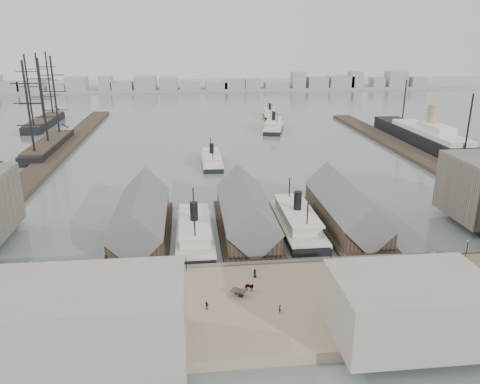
{
  "coord_description": "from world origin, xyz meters",
  "views": [
    {
      "loc": [
        -13.51,
        -92.28,
        47.53
      ],
      "look_at": [
        0.0,
        30.0,
        6.0
      ],
      "focal_mm": 35.0,
      "sensor_mm": 36.0,
      "label": 1
    }
  ],
  "objects": [
    {
      "name": "ground",
      "position": [
        0.0,
        0.0,
        0.0
      ],
      "size": [
        900.0,
        900.0,
        0.0
      ],
      "primitive_type": "plane",
      "color": "slate",
      "rests_on": "ground"
    },
    {
      "name": "quay",
      "position": [
        0.0,
        -20.0,
        1.0
      ],
      "size": [
        180.0,
        30.0,
        2.0
      ],
      "primitive_type": "cube",
      "color": "#8B785D",
      "rests_on": "ground"
    },
    {
      "name": "seawall",
      "position": [
        0.0,
        -5.2,
        1.15
      ],
      "size": [
        180.0,
        1.2,
        2.3
      ],
      "primitive_type": "cube",
      "color": "#59544C",
      "rests_on": "ground"
    },
    {
      "name": "west_wharf",
      "position": [
        -68.0,
        100.0,
        0.8
      ],
      "size": [
        10.0,
        220.0,
        1.6
      ],
      "primitive_type": "cube",
      "color": "#2D231C",
      "rests_on": "ground"
    },
    {
      "name": "east_wharf",
      "position": [
        78.0,
        90.0,
        0.8
      ],
      "size": [
        10.0,
        180.0,
        1.6
      ],
      "primitive_type": "cube",
      "color": "#2D231C",
      "rests_on": "ground"
    },
    {
      "name": "ferry_shed_west",
      "position": [
        -26.0,
        16.88,
        4.64
      ],
      "size": [
        14.0,
        42.0,
        12.6
      ],
      "color": "#2D231C",
      "rests_on": "ground"
    },
    {
      "name": "ferry_shed_center",
      "position": [
        0.0,
        16.88,
        4.64
      ],
      "size": [
        14.0,
        42.0,
        12.6
      ],
      "color": "#2D231C",
      "rests_on": "ground"
    },
    {
      "name": "ferry_shed_east",
      "position": [
        26.0,
        16.88,
        4.64
      ],
      "size": [
        14.0,
        42.0,
        12.6
      ],
      "color": "#2D231C",
      "rests_on": "ground"
    },
    {
      "name": "street_bldg_center",
      "position": [
        20.0,
        -32.0,
        7.0
      ],
      "size": [
        24.0,
        16.0,
        10.0
      ],
      "primitive_type": "cube",
      "color": "gray",
      "rests_on": "quay"
    },
    {
      "name": "street_bldg_west",
      "position": [
        -30.0,
        -32.0,
        8.0
      ],
      "size": [
        30.0,
        16.0,
        12.0
      ],
      "primitive_type": "cube",
      "color": "gray",
      "rests_on": "quay"
    },
    {
      "name": "lamp_post_far_w",
      "position": [
        -45.0,
        -7.0,
        4.71
      ],
      "size": [
        0.44,
        0.44,
        3.92
      ],
      "color": "black",
      "rests_on": "quay"
    },
    {
      "name": "lamp_post_near_w",
      "position": [
        -15.0,
        -7.0,
        4.71
      ],
      "size": [
        0.44,
        0.44,
        3.92
      ],
      "color": "black",
      "rests_on": "quay"
    },
    {
      "name": "lamp_post_near_e",
      "position": [
        15.0,
        -7.0,
        4.71
      ],
      "size": [
        0.44,
        0.44,
        3.92
      ],
      "color": "black",
      "rests_on": "quay"
    },
    {
      "name": "lamp_post_far_e",
      "position": [
        45.0,
        -7.0,
        4.71
      ],
      "size": [
        0.44,
        0.44,
        3.92
      ],
      "color": "black",
      "rests_on": "quay"
    },
    {
      "name": "far_shore",
      "position": [
        -2.07,
        334.14,
        3.91
      ],
      "size": [
        500.0,
        40.0,
        15.72
      ],
      "color": "gray",
      "rests_on": "ground"
    },
    {
      "name": "ferry_docked_west",
      "position": [
        -13.0,
        12.02,
        2.47
      ],
      "size": [
        8.84,
        29.48,
        10.53
      ],
      "color": "black",
      "rests_on": "ground"
    },
    {
      "name": "ferry_docked_east",
      "position": [
        13.0,
        15.77,
        2.57
      ],
      "size": [
        9.23,
        30.76,
        10.99
      ],
      "color": "black",
      "rests_on": "ground"
    },
    {
      "name": "ferry_open_near",
      "position": [
        -5.17,
        81.28,
        2.09
      ],
      "size": [
        7.62,
        25.0,
        8.92
      ],
      "rotation": [
        0.0,
        0.0,
        0.01
      ],
      "color": "black",
      "rests_on": "ground"
    },
    {
      "name": "ferry_open_mid",
      "position": [
        30.27,
        145.36,
        2.48
      ],
      "size": [
        15.79,
        30.84,
        10.56
      ],
      "rotation": [
        0.0,
        0.0,
        -0.25
      ],
      "color": "black",
      "rests_on": "ground"
    },
    {
      "name": "ferry_open_far",
      "position": [
        35.52,
        187.1,
        2.05
      ],
      "size": [
        9.59,
        25.08,
        8.75
      ],
      "rotation": [
        0.0,
        0.0,
        -0.09
      ],
      "color": "black",
      "rests_on": "ground"
    },
    {
      "name": "sailing_ship_mid",
      "position": [
        -73.67,
        112.09,
        2.76
      ],
      "size": [
        9.39,
        54.25,
        38.6
      ],
      "color": "black",
      "rests_on": "ground"
    },
    {
      "name": "sailing_ship_far",
      "position": [
        -91.91,
        171.86,
        2.79
      ],
      "size": [
        9.39,
        52.17,
        38.6
      ],
      "color": "black",
      "rests_on": "ground"
    },
    {
      "name": "ocean_steamer",
      "position": [
        92.0,
        100.52,
        4.06
      ],
      "size": [
        12.91,
        94.32,
        18.86
      ],
      "color": "black",
      "rests_on": "ground"
    },
    {
      "name": "tram",
      "position": [
        35.31,
        -16.69,
        3.96
      ],
      "size": [
        3.12,
        10.81,
        3.82
      ],
      "rotation": [
        0.0,
        0.0,
        -0.03
      ],
      "color": "black",
      "rests_on": "quay"
    },
    {
      "name": "horse_cart_left",
      "position": [
        -33.76,
        -15.72,
        2.77
      ],
      "size": [
        4.44,
        3.82,
        1.46
      ],
      "rotation": [
        0.0,
        0.0,
        0.92
      ],
      "color": "black",
      "rests_on": "quay"
    },
    {
      "name": "horse_cart_center",
      "position": [
        -3.97,
        -16.45,
        2.83
      ],
      "size": [
        4.76,
        3.63,
        1.66
      ],
      "rotation": [
        0.0,
        0.0,
        1.01
      ],
      "color": "black",
      "rests_on": "quay"
    },
    {
      "name": "horse_cart_right",
      "position": [
        17.73,
        -23.32,
        2.79
      ],
      "size": [
        4.64,
        1.78,
        1.55
      ],
      "rotation": [
        0.0,
        0.0,
        1.51
      ],
      "color": "black",
      "rests_on": "quay"
    },
    {
      "name": "pedestrian_2",
      "position": [
        -21.31,
        -9.71,
        2.85
      ],
      "size": [
        0.65,
        1.11,
        1.7
      ],
      "primitive_type": "imported",
      "rotation": [
        0.0,
        0.0,
        4.69
      ],
      "color": "black",
      "rests_on": "quay"
    },
    {
      "name": "pedestrian_3",
      "position": [
        -11.48,
        -21.32,
        2.8
      ],
      "size": [
        1.0,
        0.82,
        1.6
      ],
      "primitive_type": "imported",
      "rotation": [
        0.0,
        0.0,
        2.59
      ],
      "color": "black",
      "rests_on": "quay"
    },
    {
      "name": "pedestrian_4",
      "position": [
        -1.59,
        -10.97,
        2.88
      ],
      "size": [
        1.0,
        1.01,
        1.76
      ],
      "primitive_type": "imported",
      "rotation": [
        0.0,
        0.0,
        5.49
      ],
      "color": "black",
      "rests_on": "quay"
    },
    {
      "name": "pedestrian_5",
      "position": [
        0.94,
        -23.76,
        2.78
      ],
      "size": [
        0.65,
        0.7,
        1.57
      ],
      "primitive_type": "imported",
      "rotation": [
        0.0,
        0.0,
        4.2
      ],
      "color": "black",
      "rests_on": "quay"
    },
    {
      "name": "pedestrian_6",
      "position": [
        16.6,
        -8.0,
        2.87
      ],
      "size": [
        0.71,
        0.88,
        1.74
      ],
      "primitive_type": "imported",
      "rotation": [
        0.0,
        0.0,
        4.77
      ],
      "color": "black",
      "rests_on": "quay"
    },
    {
      "name": "pedestrian_7",
      "position": [
        23.83,
        -23.13,
        2.83
      ],
      "size": [
        1.21,
        1.17,
        1.65
      ],
      "primitive_type": "imported",
      "rotation": [
        0.0,
        0.0,
        2.42
      ],
      "color": "black",
      "rests_on": "quay"
    }
  ]
}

